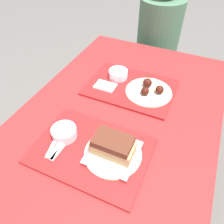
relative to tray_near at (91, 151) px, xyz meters
The scene contains 14 objects.
ground_plane 0.75m from the tray_near, 85.13° to the left, with size 12.00×12.00×0.00m, color #605B56.
picnic_table 0.22m from the tray_near, 85.13° to the left, with size 0.91×1.52×0.72m.
picnic_bench_far 1.23m from the tray_near, 89.20° to the left, with size 0.87×0.28×0.43m.
tray_near is the anchor object (origin of this frame).
tray_far 0.45m from the tray_near, 90.34° to the left, with size 0.46×0.33×0.01m.
bowl_coleslaw_near 0.14m from the tray_near, behind, with size 0.10×0.10×0.05m.
brisket_sandwich_plate 0.10m from the tray_near, 10.51° to the left, with size 0.23×0.23×0.10m.
plastic_fork_near 0.14m from the tray_near, 169.85° to the right, with size 0.05×0.17×0.00m.
plastic_knife_near 0.12m from the tray_near, 167.92° to the right, with size 0.02×0.17×0.00m.
plastic_spoon_near 0.16m from the tray_near, behind, with size 0.05×0.17×0.00m.
bowl_coleslaw_far 0.51m from the tray_near, 100.90° to the left, with size 0.10×0.10×0.05m.
wings_plate_far 0.46m from the tray_near, 77.15° to the left, with size 0.24×0.24×0.06m.
napkin_far 0.41m from the tray_near, 107.81° to the left, with size 0.11×0.08×0.01m.
person_seated_across 1.17m from the tray_near, 92.33° to the left, with size 0.32×0.32×0.75m.
Camera 1 is at (0.27, -0.63, 1.45)m, focal length 35.00 mm.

